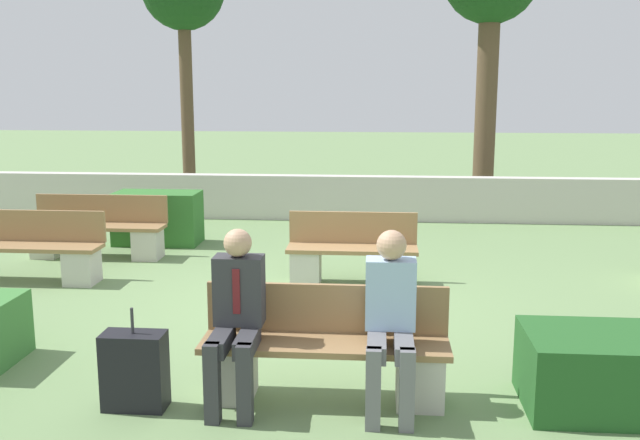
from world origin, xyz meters
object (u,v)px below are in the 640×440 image
Objects in this scene: bench_front at (325,357)px; bench_right_side at (19,254)px; person_seated_woman at (391,312)px; suitcase at (135,371)px; bench_left_side at (352,258)px; person_seated_man at (236,309)px; bench_back at (98,233)px.

bench_right_side is (-4.09, 3.10, 0.01)m from bench_front.
suitcase is (-1.94, -0.15, -0.47)m from person_seated_woman.
person_seated_man is (-0.75, -3.45, 0.43)m from bench_left_side.
bench_back is 5.45m from person_seated_man.
person_seated_woman reaches higher than bench_front.
bench_back is at bearing 114.74° from suitcase.
person_seated_man is (-0.67, -0.14, 0.42)m from bench_front.
bench_right_side is 4.31m from suitcase.
bench_left_side is at bearing 96.88° from person_seated_woman.
suitcase is at bearing -41.82° from bench_right_side.
bench_back is 5.19m from suitcase.
bench_front is 1.00× the size of bench_back.
bench_front is 5.14m from bench_right_side.
suitcase is (2.66, -3.39, -0.05)m from bench_right_side.
bench_back reaches higher than suitcase.
person_seated_man is at bearing -168.12° from bench_front.
bench_front is at bearing -91.70° from bench_left_side.
person_seated_woman reaches higher than person_seated_man.
person_seated_man is 0.99× the size of person_seated_woman.
bench_left_side is 1.17× the size of person_seated_woman.
bench_front is 0.92× the size of bench_right_side.
bench_right_side is at bearing 136.60° from person_seated_man.
person_seated_man is at bearing 10.88° from suitcase.
person_seated_woman is (0.42, -3.44, 0.44)m from bench_left_side.
person_seated_woman reaches higher than suitcase.
bench_front is 1.41× the size of person_seated_woman.
bench_left_side is 3.50m from person_seated_woman.
bench_left_side and bench_back have the same top height.
person_seated_woman is at bearing 0.09° from person_seated_man.
bench_front is at bearing 164.61° from person_seated_woman.
bench_left_side reaches higher than suitcase.
bench_right_side is at bearing -177.36° from bench_left_side.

